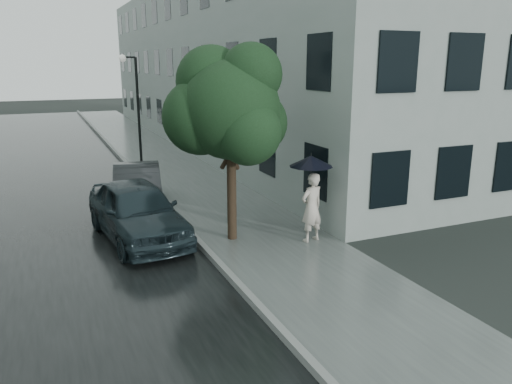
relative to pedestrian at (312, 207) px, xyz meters
name	(u,v)px	position (x,y,z in m)	size (l,w,h in m)	color
ground	(306,277)	(-1.25, -2.00, -0.93)	(120.00, 120.00, 0.00)	black
sidewalk	(177,171)	(-1.00, 10.00, -0.92)	(3.50, 60.00, 0.01)	slate
kerb_near	(135,173)	(-2.82, 10.00, -0.85)	(0.15, 60.00, 0.15)	slate
asphalt_road	(45,182)	(-6.32, 10.00, -0.92)	(6.85, 60.00, 0.00)	black
building_near	(228,64)	(4.23, 17.50, 3.57)	(7.02, 36.00, 9.00)	gray
pedestrian	(312,207)	(0.00, 0.00, 0.00)	(0.67, 0.44, 1.84)	beige
umbrella	(311,161)	(-0.03, 0.04, 1.22)	(1.51, 1.51, 1.40)	black
street_tree	(229,108)	(-1.85, 1.10, 2.55)	(3.31, 3.01, 5.09)	#332619
lamp_post	(134,103)	(-2.34, 11.83, 1.90)	(0.82, 0.47, 4.93)	black
car_near	(137,211)	(-4.16, 2.00, -0.14)	(1.84, 4.58, 1.56)	#1A282D
car_far	(137,186)	(-3.59, 5.05, -0.23)	(1.46, 4.19, 1.38)	#26292B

